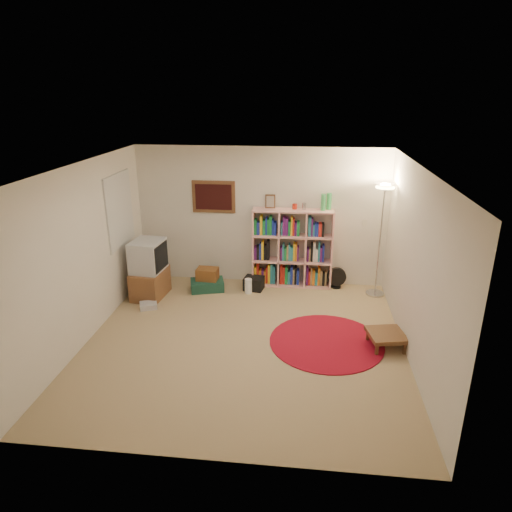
% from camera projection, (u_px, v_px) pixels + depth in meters
% --- Properties ---
extents(room, '(4.54, 4.54, 2.54)m').
position_uv_depth(room, '(240.00, 258.00, 6.18)').
color(room, tan).
rests_on(room, ground).
extents(bookshelf, '(1.44, 0.43, 1.72)m').
position_uv_depth(bookshelf, '(291.00, 249.00, 8.28)').
color(bookshelf, '#FFB1AA').
rests_on(bookshelf, ground).
extents(floor_lamp, '(0.44, 0.44, 1.98)m').
position_uv_depth(floor_lamp, '(384.00, 203.00, 7.51)').
color(floor_lamp, silver).
rests_on(floor_lamp, ground).
extents(floor_fan, '(0.34, 0.19, 0.39)m').
position_uv_depth(floor_fan, '(337.00, 278.00, 8.27)').
color(floor_fan, black).
rests_on(floor_fan, ground).
extents(tv_stand, '(0.55, 0.74, 1.02)m').
position_uv_depth(tv_stand, '(149.00, 270.00, 7.84)').
color(tv_stand, brown).
rests_on(tv_stand, ground).
extents(dvd_box, '(0.34, 0.32, 0.09)m').
position_uv_depth(dvd_box, '(148.00, 305.00, 7.55)').
color(dvd_box, silver).
rests_on(dvd_box, ground).
extents(suitcase, '(0.66, 0.52, 0.19)m').
position_uv_depth(suitcase, '(207.00, 285.00, 8.22)').
color(suitcase, '#163E30').
rests_on(suitcase, ground).
extents(wicker_basket, '(0.39, 0.29, 0.21)m').
position_uv_depth(wicker_basket, '(207.00, 274.00, 8.19)').
color(wicker_basket, brown).
rests_on(wicker_basket, suitcase).
extents(duffel_bag, '(0.38, 0.33, 0.23)m').
position_uv_depth(duffel_bag, '(254.00, 283.00, 8.24)').
color(duffel_bag, black).
rests_on(duffel_bag, ground).
extents(paper_towel, '(0.16, 0.16, 0.27)m').
position_uv_depth(paper_towel, '(248.00, 286.00, 8.08)').
color(paper_towel, white).
rests_on(paper_towel, ground).
extents(red_rug, '(1.64, 1.64, 0.01)m').
position_uv_depth(red_rug, '(326.00, 342.00, 6.54)').
color(red_rug, maroon).
rests_on(red_rug, ground).
extents(side_table, '(0.58, 0.58, 0.22)m').
position_uv_depth(side_table, '(386.00, 335.00, 6.36)').
color(side_table, '#50301C').
rests_on(side_table, ground).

